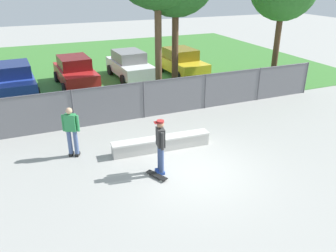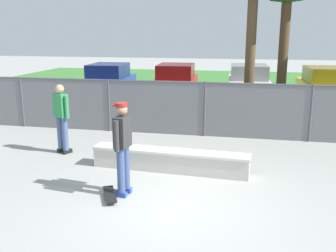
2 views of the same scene
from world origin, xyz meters
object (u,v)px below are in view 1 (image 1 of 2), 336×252
Objects in this scene: car_yellow at (181,62)px; bystander at (71,130)px; skateboarder at (160,144)px; car_red at (75,71)px; skateboard at (157,175)px; car_white at (130,65)px; concrete_ledge at (161,143)px; car_blue at (15,79)px.

bystander is (-8.00, -8.35, 0.17)m from car_yellow.
skateboarder reaches higher than car_red.
skateboard is 11.06m from car_red.
car_red and car_white have the same top height.
concrete_ledge is at bearing 63.72° from skateboard.
skateboarder is 11.99m from car_yellow.
car_red is 1.00× the size of car_yellow.
car_yellow is at bearing 61.29° from concrete_ledge.
concrete_ledge is 0.85× the size of car_blue.
car_yellow is (3.23, -0.56, 0.00)m from car_white.
car_white is 3.28m from car_yellow.
car_yellow is (6.58, -0.20, 0.00)m from car_red.
car_yellow is (9.75, 0.19, 0.00)m from car_blue.
skateboard is (-0.22, -0.20, -0.96)m from skateboarder.
concrete_ledge is at bearing -61.85° from car_blue.
car_red is (-1.59, 9.31, 0.59)m from concrete_ledge.
bystander is at bearing -99.48° from car_red.
car_red is at bearing 80.52° from bystander.
car_blue is (-3.93, 10.61, 0.77)m from skateboard.
skateboarder is 2.28× the size of skateboard.
car_yellow is at bearing 46.21° from bystander.
car_white and car_yellow have the same top height.
bystander is (-3.02, 0.75, 0.76)m from concrete_ledge.
bystander is at bearing 166.02° from concrete_ledge.
car_red reaches higher than concrete_ledge.
car_white reaches higher than concrete_ledge.
skateboard is 0.19× the size of car_white.
skateboarder reaches higher than skateboard.
bystander reaches higher than car_white.
car_red is 8.67m from bystander.
skateboarder is 1.00m from skateboard.
skateboard is 0.19× the size of car_blue.
car_white is (2.37, 11.15, -0.19)m from skateboarder.
car_blue reaches higher than skateboard.
concrete_ledge is at bearing -13.98° from bystander.
concrete_ledge reaches higher than skateboard.
car_blue is 8.35m from bystander.
skateboarder is at bearing -68.25° from car_blue.
skateboarder is at bearing -117.87° from car_yellow.
car_blue and car_yellow have the same top height.
concrete_ledge is 0.85× the size of car_yellow.
car_yellow is at bearing 61.66° from skateboard.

